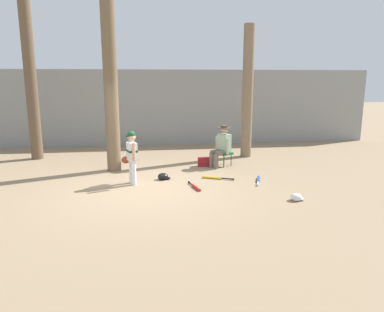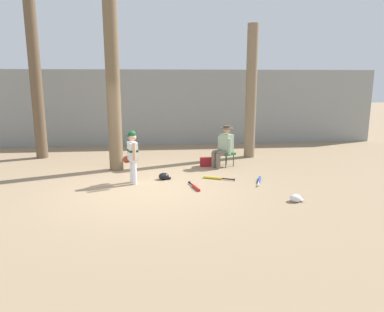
{
  "view_description": "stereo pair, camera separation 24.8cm",
  "coord_description": "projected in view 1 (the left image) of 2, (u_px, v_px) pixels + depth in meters",
  "views": [
    {
      "loc": [
        0.06,
        -8.08,
        2.5
      ],
      "look_at": [
        1.13,
        0.06,
        0.75
      ],
      "focal_mm": 33.73,
      "sensor_mm": 36.0,
      "label": 1
    },
    {
      "loc": [
        0.31,
        -8.11,
        2.5
      ],
      "look_at": [
        1.13,
        0.06,
        0.75
      ],
      "focal_mm": 33.73,
      "sensor_mm": 36.0,
      "label": 2
    }
  ],
  "objects": [
    {
      "name": "handbag_beside_stool",
      "position": [
        204.0,
        162.0,
        10.57
      ],
      "size": [
        0.35,
        0.2,
        0.26
      ],
      "primitive_type": "cube",
      "rotation": [
        0.0,
        0.0,
        -0.06
      ],
      "color": "maroon",
      "rests_on": "ground"
    },
    {
      "name": "bat_red_barrel",
      "position": [
        195.0,
        187.0,
        8.41
      ],
      "size": [
        0.22,
        0.71,
        0.07
      ],
      "color": "red",
      "rests_on": "ground"
    },
    {
      "name": "ground_plane",
      "position": [
        144.0,
        189.0,
        8.35
      ],
      "size": [
        60.0,
        60.0,
        0.0
      ],
      "primitive_type": "plane",
      "color": "#937A5B"
    },
    {
      "name": "tree_near_player",
      "position": [
        111.0,
        99.0,
        9.72
      ],
      "size": [
        0.63,
        0.63,
        4.64
      ],
      "color": "brown",
      "rests_on": "ground"
    },
    {
      "name": "bat_yellow_trainer",
      "position": [
        214.0,
        178.0,
        9.23
      ],
      "size": [
        0.77,
        0.39,
        0.07
      ],
      "color": "yellow",
      "rests_on": "ground"
    },
    {
      "name": "seated_spectator",
      "position": [
        222.0,
        145.0,
        10.44
      ],
      "size": [
        0.66,
        0.57,
        1.2
      ],
      "color": "#6B6051",
      "rests_on": "ground"
    },
    {
      "name": "batting_helmet_black",
      "position": [
        163.0,
        177.0,
        9.16
      ],
      "size": [
        0.31,
        0.24,
        0.18
      ],
      "color": "black",
      "rests_on": "ground"
    },
    {
      "name": "folding_stool",
      "position": [
        224.0,
        154.0,
        10.56
      ],
      "size": [
        0.55,
        0.55,
        0.41
      ],
      "color": "#196B2D",
      "rests_on": "ground"
    },
    {
      "name": "young_ballplayer",
      "position": [
        132.0,
        154.0,
        8.66
      ],
      "size": [
        0.43,
        0.57,
        1.31
      ],
      "color": "white",
      "rests_on": "ground"
    },
    {
      "name": "tree_behind_spectator",
      "position": [
        247.0,
        99.0,
        11.57
      ],
      "size": [
        0.54,
        0.54,
        4.29
      ],
      "color": "#7F6B51",
      "rests_on": "ground"
    },
    {
      "name": "bat_blue_youth",
      "position": [
        258.0,
        180.0,
        9.03
      ],
      "size": [
        0.32,
        0.74,
        0.07
      ],
      "color": "#2347AD",
      "rests_on": "ground"
    },
    {
      "name": "batting_helmet_white",
      "position": [
        296.0,
        197.0,
        7.57
      ],
      "size": [
        0.29,
        0.22,
        0.17
      ],
      "color": "silver",
      "rests_on": "ground"
    },
    {
      "name": "concrete_back_wall",
      "position": [
        143.0,
        108.0,
        13.84
      ],
      "size": [
        18.0,
        0.36,
        2.86
      ],
      "primitive_type": "cube",
      "color": "gray",
      "rests_on": "ground"
    },
    {
      "name": "tree_far_left",
      "position": [
        31.0,
        84.0,
        11.13
      ],
      "size": [
        0.54,
        0.54,
        5.27
      ],
      "color": "brown",
      "rests_on": "ground"
    }
  ]
}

